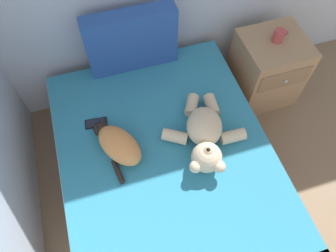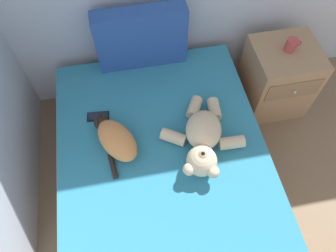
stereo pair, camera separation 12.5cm
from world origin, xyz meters
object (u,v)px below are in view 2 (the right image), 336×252
object	(u,v)px
bed	(167,185)
patterned_cushion	(141,38)
cell_phone	(98,116)
cat	(115,139)
nightstand	(277,78)
teddy_bear	(203,139)
mug	(291,45)

from	to	relation	value
bed	patterned_cushion	distance (m)	1.04
bed	cell_phone	bearing A→B (deg)	128.99
bed	cat	size ratio (longest dim) A/B	4.61
nightstand	teddy_bear	bearing A→B (deg)	-143.96
bed	cell_phone	distance (m)	0.66
cell_phone	mug	world-z (taller)	mug
bed	cat	world-z (taller)	cat
cell_phone	mug	size ratio (longest dim) A/B	1.29
mug	cat	bearing A→B (deg)	-160.27
bed	teddy_bear	distance (m)	0.43
cat	mug	distance (m)	1.42
patterned_cushion	cell_phone	size ratio (longest dim) A/B	4.17
patterned_cushion	cat	distance (m)	0.76
bed	teddy_bear	world-z (taller)	teddy_bear
patterned_cushion	cat	world-z (taller)	patterned_cushion
patterned_cushion	teddy_bear	size ratio (longest dim) A/B	1.02
bed	cell_phone	world-z (taller)	cell_phone
teddy_bear	cell_phone	xyz separation A→B (m)	(-0.64, 0.35, -0.08)
nightstand	bed	bearing A→B (deg)	-146.09
nightstand	mug	xyz separation A→B (m)	(0.01, 0.02, 0.35)
bed	patterned_cushion	size ratio (longest dim) A/B	3.17
mug	cell_phone	bearing A→B (deg)	-170.44
patterned_cushion	cat	xyz separation A→B (m)	(-0.27, -0.69, -0.16)
patterned_cushion	mug	xyz separation A→B (m)	(1.06, -0.21, -0.05)
teddy_bear	nightstand	world-z (taller)	teddy_bear
cell_phone	patterned_cushion	bearing A→B (deg)	50.06
cell_phone	nightstand	world-z (taller)	nightstand
nightstand	mug	size ratio (longest dim) A/B	5.03
teddy_bear	cell_phone	size ratio (longest dim) A/B	4.08
nightstand	mug	distance (m)	0.35
cat	mug	xyz separation A→B (m)	(1.33, 0.48, 0.10)
nightstand	cat	bearing A→B (deg)	-160.83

